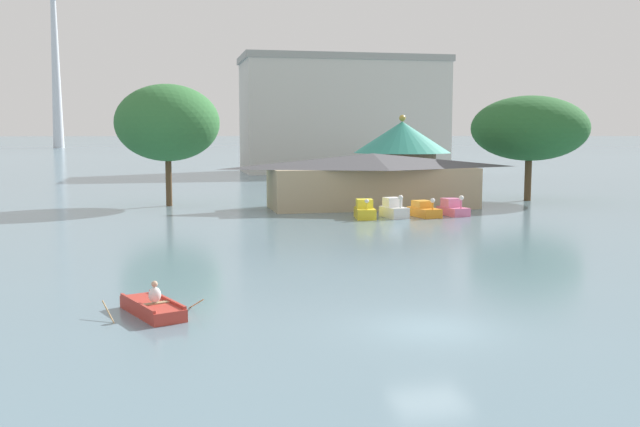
{
  "coord_description": "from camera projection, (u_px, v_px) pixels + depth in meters",
  "views": [
    {
      "loc": [
        -8.21,
        -21.54,
        6.34
      ],
      "look_at": [
        0.6,
        19.96,
        1.52
      ],
      "focal_mm": 40.65,
      "sensor_mm": 36.0,
      "label": 1
    }
  ],
  "objects": [
    {
      "name": "green_roof_pavilion",
      "position": [
        402.0,
        150.0,
        77.26
      ],
      "size": [
        10.34,
        10.34,
        8.09
      ],
      "color": "brown",
      "rests_on": "ground"
    },
    {
      "name": "shoreline_tree_right",
      "position": [
        530.0,
        128.0,
        65.99
      ],
      "size": [
        10.58,
        10.58,
        9.58
      ],
      "color": "brown",
      "rests_on": "ground"
    },
    {
      "name": "pedal_boat_orange",
      "position": [
        424.0,
        210.0,
        54.06
      ],
      "size": [
        1.89,
        3.06,
        1.49
      ],
      "rotation": [
        0.0,
        0.0,
        -1.39
      ],
      "color": "orange",
      "rests_on": "ground"
    },
    {
      "name": "distant_broadcast_tower",
      "position": [
        53.0,
        4.0,
        270.5
      ],
      "size": [
        6.93,
        6.93,
        130.27
      ],
      "color": "silver",
      "rests_on": "ground"
    },
    {
      "name": "rowboat_with_rower",
      "position": [
        153.0,
        308.0,
        25.13
      ],
      "size": [
        3.47,
        3.53,
        1.54
      ],
      "rotation": [
        0.0,
        0.0,
        1.96
      ],
      "color": "#B7382D",
      "rests_on": "ground"
    },
    {
      "name": "pedal_boat_pink",
      "position": [
        453.0,
        208.0,
        54.97
      ],
      "size": [
        1.88,
        2.77,
        1.6
      ],
      "rotation": [
        0.0,
        0.0,
        -1.37
      ],
      "color": "pink",
      "rests_on": "ground"
    },
    {
      "name": "ground_plane",
      "position": [
        430.0,
        329.0,
        23.35
      ],
      "size": [
        2000.0,
        2000.0,
        0.0
      ],
      "primitive_type": "plane",
      "color": "slate"
    },
    {
      "name": "background_building_block",
      "position": [
        343.0,
        115.0,
        113.87
      ],
      "size": [
        31.76,
        13.95,
        17.92
      ],
      "color": "beige",
      "rests_on": "ground"
    },
    {
      "name": "pedal_boat_white",
      "position": [
        394.0,
        209.0,
        53.48
      ],
      "size": [
        1.79,
        2.48,
        1.75
      ],
      "rotation": [
        0.0,
        0.0,
        -1.36
      ],
      "color": "white",
      "rests_on": "ground"
    },
    {
      "name": "shoreline_tree_tall_left",
      "position": [
        167.0,
        123.0,
        61.07
      ],
      "size": [
        8.79,
        8.79,
        10.31
      ],
      "color": "brown",
      "rests_on": "ground"
    },
    {
      "name": "pedal_boat_yellow",
      "position": [
        365.0,
        211.0,
        53.02
      ],
      "size": [
        1.74,
        2.86,
        1.53
      ],
      "rotation": [
        0.0,
        0.0,
        -1.72
      ],
      "color": "yellow",
      "rests_on": "ground"
    },
    {
      "name": "boathouse",
      "position": [
        373.0,
        179.0,
        60.15
      ],
      "size": [
        18.31,
        6.79,
        4.53
      ],
      "color": "tan",
      "rests_on": "ground"
    }
  ]
}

